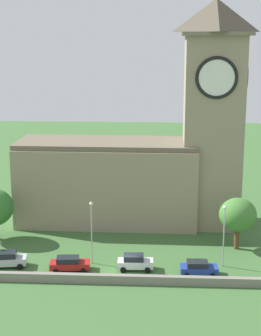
# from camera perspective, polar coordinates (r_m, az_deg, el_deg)

# --- Properties ---
(ground_plane) EXTENTS (200.00, 200.00, 0.00)m
(ground_plane) POSITION_cam_1_polar(r_m,az_deg,el_deg) (78.16, 0.27, -6.33)
(ground_plane) COLOR #3D6633
(church) EXTENTS (32.85, 10.48, 31.89)m
(church) POSITION_cam_1_polar(r_m,az_deg,el_deg) (77.95, 1.97, 1.40)
(church) COLOR gray
(church) RESTS_ON ground
(quay_barrier) EXTENTS (47.83, 0.70, 1.02)m
(quay_barrier) POSITION_cam_1_polar(r_m,az_deg,el_deg) (61.14, -0.60, -11.70)
(quay_barrier) COLOR gray
(quay_barrier) RESTS_ON ground
(car_silver) EXTENTS (4.68, 2.76, 1.92)m
(car_silver) POSITION_cam_1_polar(r_m,az_deg,el_deg) (66.75, -12.93, -9.39)
(car_silver) COLOR silver
(car_silver) RESTS_ON ground
(car_red) EXTENTS (4.81, 2.51, 1.66)m
(car_red) POSITION_cam_1_polar(r_m,az_deg,el_deg) (64.65, -6.48, -10.02)
(car_red) COLOR red
(car_red) RESTS_ON ground
(car_white) EXTENTS (4.23, 2.20, 1.87)m
(car_white) POSITION_cam_1_polar(r_m,az_deg,el_deg) (64.37, 0.48, -9.94)
(car_white) COLOR silver
(car_white) RESTS_ON ground
(car_blue) EXTENTS (4.36, 2.28, 1.65)m
(car_blue) POSITION_cam_1_polar(r_m,az_deg,el_deg) (63.63, 7.22, -10.44)
(car_blue) COLOR #233D9E
(car_blue) RESTS_ON ground
(streetlamp_west_mid) EXTENTS (0.44, 0.44, 7.80)m
(streetlamp_west_mid) POSITION_cam_1_polar(r_m,az_deg,el_deg) (64.74, -4.16, -5.85)
(streetlamp_west_mid) COLOR #9EA0A5
(streetlamp_west_mid) RESTS_ON ground
(streetlamp_central) EXTENTS (0.44, 0.44, 7.61)m
(streetlamp_central) POSITION_cam_1_polar(r_m,az_deg,el_deg) (64.72, 9.89, -6.13)
(streetlamp_central) COLOR #9EA0A5
(streetlamp_central) RESTS_ON ground
(tree_riverside_west) EXTENTS (4.79, 4.79, 6.80)m
(tree_riverside_west) POSITION_cam_1_polar(r_m,az_deg,el_deg) (70.52, 11.30, -4.89)
(tree_riverside_west) COLOR brown
(tree_riverside_west) RESTS_ON ground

